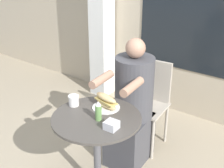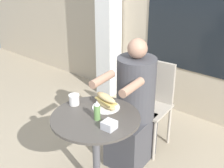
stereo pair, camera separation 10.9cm
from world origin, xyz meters
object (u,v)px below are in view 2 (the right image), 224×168
(condiment_bottle, at_px, (97,111))
(diner_chair, at_px, (153,97))
(cafe_table, at_px, (96,138))
(drink_cup, at_px, (74,100))
(seated_diner, at_px, (133,111))
(sandwich_on_plate, at_px, (106,102))

(condiment_bottle, bearing_deg, diner_chair, 94.65)
(cafe_table, distance_m, drink_cup, 0.35)
(drink_cup, bearing_deg, seated_diner, 64.18)
(diner_chair, bearing_deg, sandwich_on_plate, 85.25)
(sandwich_on_plate, bearing_deg, drink_cup, -152.87)
(cafe_table, distance_m, sandwich_on_plate, 0.29)
(cafe_table, height_order, sandwich_on_plate, sandwich_on_plate)
(condiment_bottle, bearing_deg, seated_diner, 96.34)
(drink_cup, bearing_deg, cafe_table, -7.91)
(cafe_table, relative_size, drink_cup, 8.12)
(diner_chair, bearing_deg, cafe_table, 86.98)
(diner_chair, distance_m, drink_cup, 0.90)
(sandwich_on_plate, relative_size, condiment_bottle, 1.47)
(cafe_table, xyz_separation_m, seated_diner, (-0.02, 0.53, -0.00))
(cafe_table, bearing_deg, drink_cup, 172.09)
(condiment_bottle, bearing_deg, drink_cup, 169.02)
(cafe_table, height_order, condiment_bottle, condiment_bottle)
(seated_diner, height_order, drink_cup, seated_diner)
(seated_diner, relative_size, condiment_bottle, 7.67)
(sandwich_on_plate, bearing_deg, condiment_bottle, -69.62)
(sandwich_on_plate, distance_m, drink_cup, 0.26)
(seated_diner, distance_m, sandwich_on_plate, 0.45)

